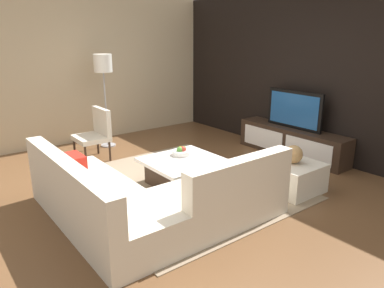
{
  "coord_description": "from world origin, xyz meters",
  "views": [
    {
      "loc": [
        3.8,
        -2.77,
        2.06
      ],
      "look_at": [
        -0.28,
        0.39,
        0.51
      ],
      "focal_mm": 34.17,
      "sensor_mm": 36.0,
      "label": 1
    }
  ],
  "objects_px": {
    "floor_lamp": "(103,69)",
    "ottoman": "(292,177)",
    "sectional_couch": "(145,199)",
    "fruit_bowl": "(182,152)",
    "coffee_table": "(184,171)",
    "accent_chair_near": "(96,131)",
    "television": "(294,110)",
    "decorative_ball": "(293,154)",
    "media_console": "(292,142)"
  },
  "relations": [
    {
      "from": "decorative_ball",
      "to": "ottoman",
      "type": "bearing_deg",
      "value": 180.0
    },
    {
      "from": "coffee_table",
      "to": "floor_lamp",
      "type": "height_order",
      "value": "floor_lamp"
    },
    {
      "from": "fruit_bowl",
      "to": "decorative_ball",
      "type": "relative_size",
      "value": 1.14
    },
    {
      "from": "television",
      "to": "ottoman",
      "type": "bearing_deg",
      "value": -52.32
    },
    {
      "from": "sectional_couch",
      "to": "fruit_bowl",
      "type": "distance_m",
      "value": 1.35
    },
    {
      "from": "coffee_table",
      "to": "floor_lamp",
      "type": "bearing_deg",
      "value": -179.61
    },
    {
      "from": "accent_chair_near",
      "to": "decorative_ball",
      "type": "relative_size",
      "value": 3.55
    },
    {
      "from": "decorative_ball",
      "to": "accent_chair_near",
      "type": "bearing_deg",
      "value": -152.07
    },
    {
      "from": "media_console",
      "to": "fruit_bowl",
      "type": "distance_m",
      "value": 2.22
    },
    {
      "from": "coffee_table",
      "to": "accent_chair_near",
      "type": "distance_m",
      "value": 1.93
    },
    {
      "from": "media_console",
      "to": "television",
      "type": "height_order",
      "value": "television"
    },
    {
      "from": "media_console",
      "to": "television",
      "type": "bearing_deg",
      "value": 90.0
    },
    {
      "from": "accent_chair_near",
      "to": "coffee_table",
      "type": "bearing_deg",
      "value": 21.35
    },
    {
      "from": "floor_lamp",
      "to": "coffee_table",
      "type": "bearing_deg",
      "value": 0.39
    },
    {
      "from": "ottoman",
      "to": "fruit_bowl",
      "type": "bearing_deg",
      "value": -142.5
    },
    {
      "from": "accent_chair_near",
      "to": "decorative_ball",
      "type": "height_order",
      "value": "accent_chair_near"
    },
    {
      "from": "fruit_bowl",
      "to": "sectional_couch",
      "type": "bearing_deg",
      "value": -54.41
    },
    {
      "from": "sectional_couch",
      "to": "decorative_ball",
      "type": "bearing_deg",
      "value": 77.22
    },
    {
      "from": "accent_chair_near",
      "to": "floor_lamp",
      "type": "distance_m",
      "value": 1.23
    },
    {
      "from": "television",
      "to": "decorative_ball",
      "type": "height_order",
      "value": "television"
    },
    {
      "from": "coffee_table",
      "to": "floor_lamp",
      "type": "relative_size",
      "value": 0.59
    },
    {
      "from": "sectional_couch",
      "to": "coffee_table",
      "type": "distance_m",
      "value": 1.16
    },
    {
      "from": "accent_chair_near",
      "to": "fruit_bowl",
      "type": "xyz_separation_m",
      "value": [
        1.66,
        0.59,
        -0.06
      ]
    },
    {
      "from": "coffee_table",
      "to": "ottoman",
      "type": "xyz_separation_m",
      "value": [
        1.06,
        1.05,
        -0.0
      ]
    },
    {
      "from": "floor_lamp",
      "to": "ottoman",
      "type": "relative_size",
      "value": 2.46
    },
    {
      "from": "coffee_table",
      "to": "ottoman",
      "type": "distance_m",
      "value": 1.49
    },
    {
      "from": "coffee_table",
      "to": "decorative_ball",
      "type": "bearing_deg",
      "value": 44.68
    },
    {
      "from": "media_console",
      "to": "floor_lamp",
      "type": "distance_m",
      "value": 3.63
    },
    {
      "from": "television",
      "to": "coffee_table",
      "type": "distance_m",
      "value": 2.38
    },
    {
      "from": "media_console",
      "to": "decorative_ball",
      "type": "xyz_separation_m",
      "value": [
        0.96,
        -1.25,
        0.27
      ]
    },
    {
      "from": "decorative_ball",
      "to": "coffee_table",
      "type": "bearing_deg",
      "value": -135.32
    },
    {
      "from": "accent_chair_near",
      "to": "ottoman",
      "type": "bearing_deg",
      "value": 34.42
    },
    {
      "from": "coffee_table",
      "to": "floor_lamp",
      "type": "xyz_separation_m",
      "value": [
        -2.43,
        -0.02,
        1.26
      ]
    },
    {
      "from": "media_console",
      "to": "coffee_table",
      "type": "bearing_deg",
      "value": -92.49
    },
    {
      "from": "accent_chair_near",
      "to": "decorative_ball",
      "type": "distance_m",
      "value": 3.29
    },
    {
      "from": "ottoman",
      "to": "sectional_couch",
      "type": "bearing_deg",
      "value": -102.78
    },
    {
      "from": "floor_lamp",
      "to": "ottoman",
      "type": "height_order",
      "value": "floor_lamp"
    },
    {
      "from": "media_console",
      "to": "sectional_couch",
      "type": "relative_size",
      "value": 0.9
    },
    {
      "from": "fruit_bowl",
      "to": "accent_chair_near",
      "type": "bearing_deg",
      "value": -160.55
    },
    {
      "from": "fruit_bowl",
      "to": "decorative_ball",
      "type": "height_order",
      "value": "decorative_ball"
    },
    {
      "from": "sectional_couch",
      "to": "accent_chair_near",
      "type": "relative_size",
      "value": 2.68
    },
    {
      "from": "media_console",
      "to": "ottoman",
      "type": "xyz_separation_m",
      "value": [
        0.96,
        -1.25,
        -0.05
      ]
    },
    {
      "from": "coffee_table",
      "to": "ottoman",
      "type": "relative_size",
      "value": 1.46
    },
    {
      "from": "media_console",
      "to": "floor_lamp",
      "type": "relative_size",
      "value": 1.21
    },
    {
      "from": "sectional_couch",
      "to": "ottoman",
      "type": "distance_m",
      "value": 2.09
    },
    {
      "from": "television",
      "to": "accent_chair_near",
      "type": "relative_size",
      "value": 1.25
    },
    {
      "from": "television",
      "to": "decorative_ball",
      "type": "distance_m",
      "value": 1.6
    },
    {
      "from": "decorative_ball",
      "to": "television",
      "type": "bearing_deg",
      "value": 127.68
    },
    {
      "from": "coffee_table",
      "to": "decorative_ball",
      "type": "height_order",
      "value": "decorative_ball"
    },
    {
      "from": "accent_chair_near",
      "to": "fruit_bowl",
      "type": "distance_m",
      "value": 1.76
    }
  ]
}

